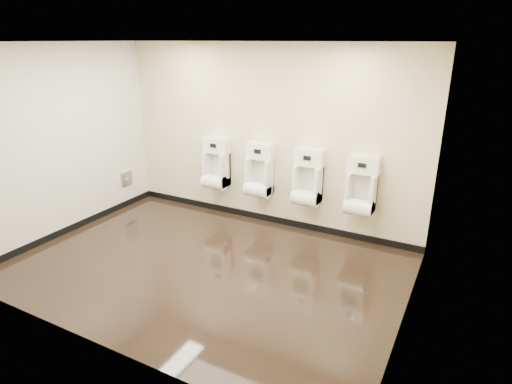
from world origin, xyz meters
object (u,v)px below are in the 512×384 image
urinal_0 (216,167)px  urinal_3 (361,190)px  urinal_2 (308,182)px  urinal_1 (259,174)px  access_panel (126,179)px

urinal_0 → urinal_3: size_ratio=1.00×
urinal_2 → urinal_3: same height
urinal_0 → urinal_1: same height
urinal_0 → urinal_1: size_ratio=1.00×
urinal_3 → access_panel: bearing=-174.3°
urinal_0 → urinal_3: 2.42m
access_panel → urinal_1: urinal_1 is taller
access_panel → urinal_0: urinal_0 is taller
urinal_2 → urinal_3: (0.80, 0.00, 0.00)m
urinal_1 → urinal_2: size_ratio=1.00×
urinal_1 → access_panel: bearing=-170.7°
urinal_0 → urinal_2: same height
urinal_1 → urinal_2: bearing=0.0°
access_panel → urinal_2: bearing=7.0°
access_panel → urinal_3: size_ratio=0.30×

